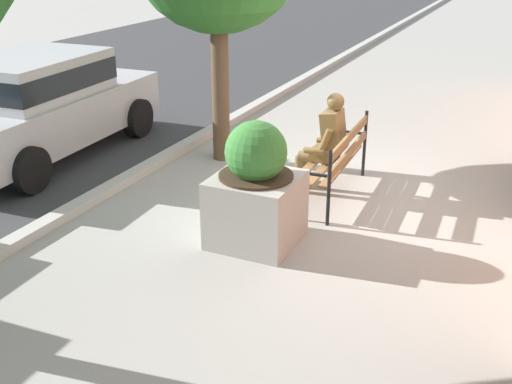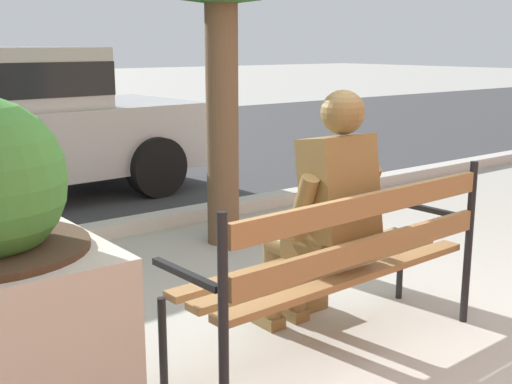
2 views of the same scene
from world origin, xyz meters
TOP-DOWN VIEW (x-y plane):
  - ground_plane at (0.00, 0.00)m, footprint 80.00×80.00m
  - curb_stone at (0.00, 2.90)m, footprint 60.00×0.20m
  - park_bench at (-0.23, 0.14)m, footprint 1.82×0.60m
  - bronze_statue_seated at (-0.18, 0.35)m, footprint 0.63×0.76m
  - concrete_planter at (-1.83, 0.54)m, footprint 0.91×0.91m
  - parked_car_silver at (-0.56, 4.76)m, footprint 4.17×2.07m

SIDE VIEW (x-z plane):
  - ground_plane at x=0.00m, z-range 0.00..0.00m
  - curb_stone at x=0.00m, z-range 0.00..0.12m
  - park_bench at x=-0.23m, z-range 0.07..1.02m
  - concrete_planter at x=-1.83m, z-range -0.09..1.31m
  - bronze_statue_seated at x=-0.18m, z-range -0.02..1.35m
  - parked_car_silver at x=-0.56m, z-range 0.06..1.62m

